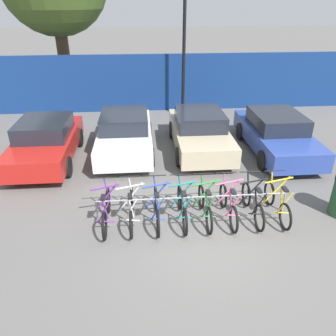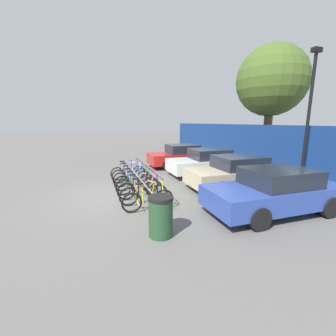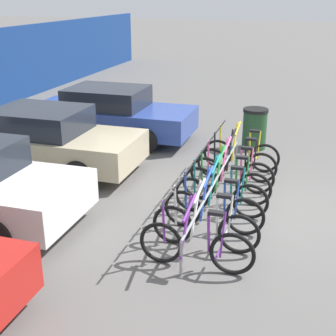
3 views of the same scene
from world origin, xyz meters
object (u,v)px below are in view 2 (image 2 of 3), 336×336
bicycle_blue (132,178)px  car_blue (276,191)px  car_beige (237,172)px  lamp_post (309,110)px  bicycle_green (137,185)px  bicycle_teal (135,181)px  trash_bin (161,216)px  bicycle_purple (128,172)px  bicycle_yellow (148,200)px  tree_behind_hoarding (272,81)px  bicycle_black (144,194)px  bike_rack (140,180)px  car_red (181,156)px  bicycle_white (130,175)px  car_white (208,162)px  bicycle_pink (140,189)px

bicycle_blue → car_blue: 5.75m
car_beige → lamp_post: lamp_post is taller
bicycle_green → bicycle_teal: bearing=-179.0°
trash_bin → bicycle_purple: bearing=179.2°
bicycle_yellow → tree_behind_hoarding: 13.87m
bicycle_black → car_beige: car_beige is taller
bicycle_purple → bicycle_teal: 1.83m
bicycle_purple → bicycle_green: size_ratio=1.00×
bike_rack → bicycle_green: bearing=-27.2°
car_red → bicycle_purple: bearing=-58.8°
bicycle_white → bicycle_teal: size_ratio=1.00×
bike_rack → car_white: bearing=113.6°
bike_rack → bicycle_blue: size_ratio=2.77×
bicycle_white → bicycle_yellow: size_ratio=1.00×
bike_rack → bicycle_yellow: bicycle_yellow is taller
bike_rack → bicycle_green: bicycle_green is taller
bicycle_white → trash_bin: (5.26, -0.08, 0.14)m
bicycle_purple → bicycle_blue: (1.21, 0.00, 0.00)m
bicycle_blue → lamp_post: bearing=76.2°
bicycle_blue → trash_bin: bearing=-3.4°
bicycle_yellow → car_blue: bearing=67.8°
bicycle_teal → bicycle_pink: bearing=-0.1°
tree_behind_hoarding → bicycle_white: bearing=-72.5°
car_red → bicycle_black: bearing=-32.5°
bicycle_black → bicycle_yellow: 0.62m
car_red → trash_bin: 8.95m
car_beige → car_blue: size_ratio=0.96×
bicycle_pink → bicycle_black: (0.61, 0.00, 0.00)m
bicycle_green → tree_behind_hoarding: size_ratio=0.21×
bicycle_black → tree_behind_hoarding: tree_behind_hoarding is taller
bicycle_purple → lamp_post: (2.83, 7.97, 2.96)m
bicycle_purple → trash_bin: bicycle_purple is taller
bicycle_green → bicycle_yellow: 1.81m
bike_rack → bicycle_teal: 0.33m
bicycle_teal → car_white: 4.47m
bicycle_yellow → car_white: car_white is taller
bicycle_white → bicycle_green: same height
bicycle_blue → car_beige: (1.74, 4.17, 0.31)m
car_red → car_beige: bearing=5.1°
car_red → lamp_post: lamp_post is taller
car_red → trash_bin: (8.11, -3.79, -0.17)m
car_red → trash_bin: car_red is taller
car_white → car_blue: (5.23, -0.46, 0.00)m
bicycle_yellow → car_white: bearing=130.6°
bike_rack → lamp_post: (0.73, 7.83, 2.84)m
car_red → lamp_post: 7.14m
bike_rack → bicycle_black: size_ratio=2.77×
tree_behind_hoarding → car_red: bearing=-85.6°
bicycle_green → tree_behind_hoarding: bearing=116.7°
bicycle_green → car_beige: (0.57, 4.17, 0.31)m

